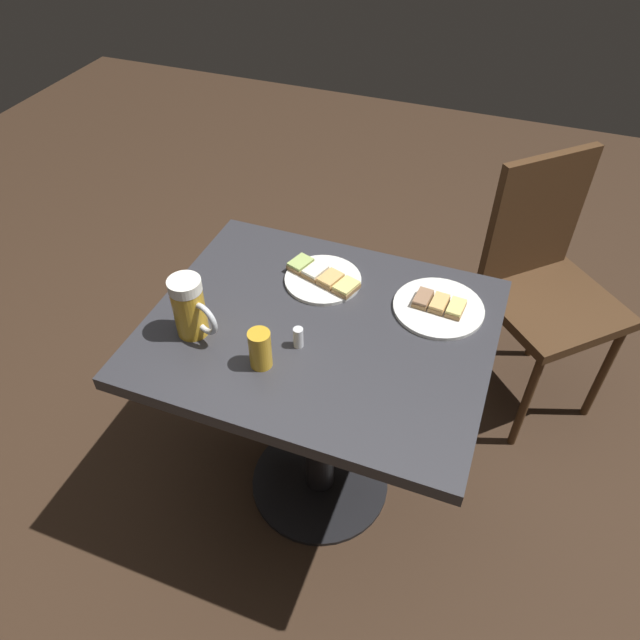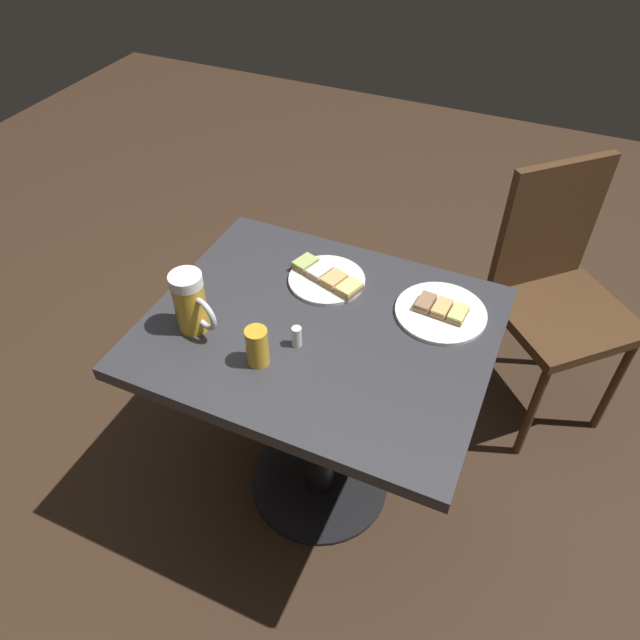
% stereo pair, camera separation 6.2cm
% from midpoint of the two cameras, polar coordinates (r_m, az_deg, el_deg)
% --- Properties ---
extents(ground_plane, '(6.00, 6.00, 0.00)m').
position_cam_midpoint_polar(ground_plane, '(2.01, -0.91, -15.30)').
color(ground_plane, '#382619').
extents(cafe_table, '(0.84, 0.68, 0.71)m').
position_cam_midpoint_polar(cafe_table, '(1.57, -1.13, -4.56)').
color(cafe_table, black).
rests_on(cafe_table, ground_plane).
extents(plate_near, '(0.23, 0.23, 0.03)m').
position_cam_midpoint_polar(plate_near, '(1.52, 10.18, 1.24)').
color(plate_near, white).
rests_on(plate_near, cafe_table).
extents(plate_far, '(0.21, 0.20, 0.03)m').
position_cam_midpoint_polar(plate_far, '(1.58, -0.83, 4.04)').
color(plate_far, white).
rests_on(plate_far, cafe_table).
extents(beer_mug, '(0.13, 0.08, 0.16)m').
position_cam_midpoint_polar(beer_mug, '(1.43, -13.56, 1.11)').
color(beer_mug, gold).
rests_on(beer_mug, cafe_table).
extents(beer_glass_small, '(0.05, 0.05, 0.10)m').
position_cam_midpoint_polar(beer_glass_small, '(1.34, -7.08, -2.82)').
color(beer_glass_small, gold).
rests_on(beer_glass_small, cafe_table).
extents(salt_shaker, '(0.02, 0.02, 0.05)m').
position_cam_midpoint_polar(salt_shaker, '(1.39, -3.36, -1.71)').
color(salt_shaker, silver).
rests_on(salt_shaker, cafe_table).
extents(cafe_chair, '(0.54, 0.54, 0.89)m').
position_cam_midpoint_polar(cafe_chair, '(2.03, 19.87, 3.89)').
color(cafe_chair, '#472D19').
rests_on(cafe_chair, ground_plane).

